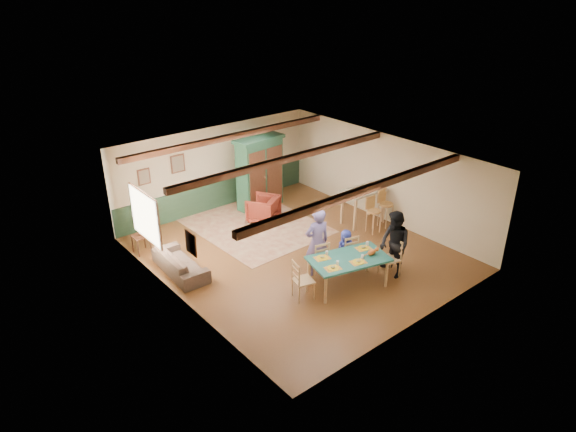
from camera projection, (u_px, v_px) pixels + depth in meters
floor at (297, 253)px, 14.02m from camera, size 8.00×8.00×0.00m
wall_back at (215, 168)px, 16.24m from camera, size 7.00×0.02×2.70m
wall_left at (178, 250)px, 11.43m from camera, size 0.02×8.00×2.70m
wall_right at (385, 178)px, 15.46m from camera, size 0.02×8.00×2.70m
ceiling at (298, 159)px, 12.87m from camera, size 7.00×8.00×0.02m
wainscot_back at (217, 195)px, 16.61m from camera, size 6.95×0.03×0.90m
ceiling_beam_front at (365, 190)px, 11.31m from camera, size 6.95×0.16×0.16m
ceiling_beam_mid at (287, 159)px, 13.19m from camera, size 6.95×0.16×0.16m
ceiling_beam_back at (231, 137)px, 15.00m from camera, size 6.95×0.16×0.16m
window_left at (145, 216)px, 12.55m from camera, size 0.06×1.60×1.30m
picture_left_wall at (191, 243)px, 10.86m from camera, size 0.04×0.42×0.52m
picture_back_a at (178, 164)px, 15.28m from camera, size 0.45×0.04×0.55m
picture_back_b at (144, 177)px, 14.71m from camera, size 0.38×0.04×0.48m
dining_table at (348, 272)px, 12.39m from camera, size 2.08×1.49×0.78m
dining_chair_far_left at (318, 258)px, 12.80m from camera, size 0.54×0.56×0.99m
dining_chair_far_right at (347, 251)px, 13.12m from camera, size 0.54×0.56×0.99m
dining_chair_end_left at (303, 280)px, 11.89m from camera, size 0.56×0.54×0.99m
dining_chair_end_right at (390, 258)px, 12.79m from camera, size 0.56×0.54×0.99m
person_man at (317, 242)px, 12.70m from camera, size 0.75×0.59×1.80m
person_woman at (394, 244)px, 12.68m from camera, size 0.85×0.98×1.72m
person_child at (346, 249)px, 13.17m from camera, size 0.58×0.45×1.05m
cat at (372, 252)px, 12.31m from camera, size 0.40×0.24×0.19m
place_setting_near_left at (333, 266)px, 11.77m from camera, size 0.48×0.41×0.11m
place_setting_near_center at (358, 260)px, 12.02m from camera, size 0.48×0.41×0.11m
place_setting_far_left at (322, 256)px, 12.19m from camera, size 0.48×0.41×0.11m
place_setting_far_right at (363, 247)px, 12.63m from camera, size 0.48×0.41×0.11m
area_rug at (256, 226)px, 15.54m from camera, size 3.35×3.95×0.01m
armoire at (260, 173)px, 16.35m from camera, size 1.72×0.82×2.35m
armchair at (263, 209)px, 15.73m from camera, size 1.17×1.18×0.79m
sofa at (180, 263)px, 13.02m from camera, size 0.83×1.94×0.56m
end_table at (142, 244)px, 13.96m from camera, size 0.43×0.43×0.53m
table_lamp at (139, 227)px, 13.75m from camera, size 0.27×0.27×0.48m
counter_table at (363, 206)px, 15.54m from camera, size 1.36×0.86×1.08m
bar_stool_left at (374, 215)px, 14.97m from camera, size 0.40×0.44×1.09m
bar_stool_right at (386, 208)px, 15.33m from camera, size 0.44×0.48×1.14m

